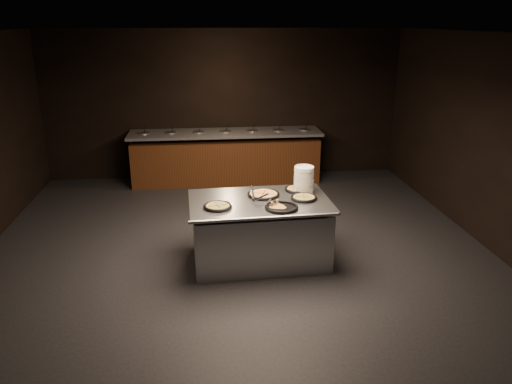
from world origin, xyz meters
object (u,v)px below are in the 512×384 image
plate_stack (304,179)px  serving_counter (260,232)px  pan_cheese_whole (263,194)px  pan_veggie_whole (218,206)px

plate_stack → serving_counter: bearing=-156.8°
pan_cheese_whole → pan_veggie_whole: bearing=-148.2°
serving_counter → plate_stack: size_ratio=5.32×
plate_stack → pan_veggie_whole: size_ratio=0.98×
serving_counter → pan_cheese_whole: (0.07, 0.17, 0.47)m
pan_veggie_whole → serving_counter: bearing=21.4°
pan_veggie_whole → pan_cheese_whole: (0.62, 0.38, 0.00)m
serving_counter → plate_stack: bearing=20.8°
plate_stack → pan_cheese_whole: (-0.56, -0.10, -0.15)m
serving_counter → plate_stack: (0.63, 0.27, 0.62)m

